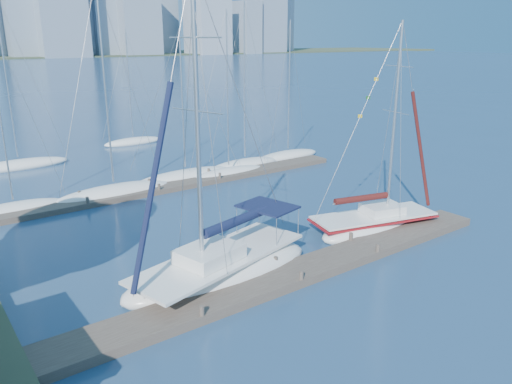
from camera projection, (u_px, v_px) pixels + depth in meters
ground at (288, 280)px, 22.57m from camera, size 700.00×700.00×0.00m
near_dock at (288, 276)px, 22.51m from camera, size 26.00×2.00×0.40m
far_dock at (167, 187)px, 35.96m from camera, size 30.00×1.80×0.36m
sailboat_navy at (220, 258)px, 22.42m from camera, size 9.98×5.34×13.81m
sailboat_maroon at (374, 213)px, 28.24m from camera, size 8.05×4.33×11.90m
bg_boat_0 at (14, 209)px, 31.16m from camera, size 6.32×2.10×12.52m
bg_boat_1 at (114, 192)px, 34.40m from camera, size 8.58×4.62×14.48m
bg_boat_2 at (186, 176)px, 38.54m from camera, size 8.52×5.10×11.48m
bg_boat_3 at (229, 173)px, 39.57m from camera, size 6.85×2.75×12.73m
bg_boat_4 at (245, 164)px, 42.25m from camera, size 6.85×2.61×13.57m
bg_boat_5 at (288, 155)px, 45.38m from camera, size 6.96×4.28×12.24m
bg_boat_6 at (19, 165)px, 41.87m from camera, size 8.21×2.90×14.41m
bg_boat_7 at (133, 142)px, 51.54m from camera, size 6.35×2.35×11.43m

